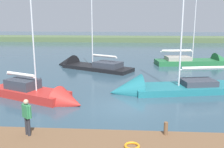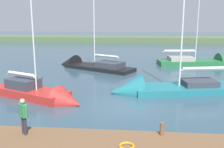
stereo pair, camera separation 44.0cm
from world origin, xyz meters
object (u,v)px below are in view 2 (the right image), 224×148
object	(u,v)px
sailboat_inner_slip	(159,90)
sailboat_far_right	(205,63)
mooring_post_near	(162,129)
sailboat_near_dock	(42,96)
life_ring_buoy	(127,146)
person_on_dock	(23,114)
sailboat_behind_pier	(85,66)

from	to	relation	value
sailboat_inner_slip	sailboat_far_right	xyz separation A→B (m)	(-7.06, -13.40, 0.00)
mooring_post_near	sailboat_near_dock	xyz separation A→B (m)	(8.05, -6.42, -0.63)
life_ring_buoy	sailboat_far_right	xyz separation A→B (m)	(-9.27, -23.59, -0.41)
mooring_post_near	person_on_dock	size ratio (longest dim) A/B	0.35
sailboat_far_right	person_on_dock	xyz separation A→B (m)	(14.02, 22.78, 1.35)
sailboat_inner_slip	person_on_dock	size ratio (longest dim) A/B	7.28
sailboat_inner_slip	sailboat_behind_pier	world-z (taller)	sailboat_inner_slip
sailboat_far_right	sailboat_inner_slip	bearing A→B (deg)	-125.69
life_ring_buoy	mooring_post_near	bearing A→B (deg)	-140.43
life_ring_buoy	sailboat_far_right	distance (m)	25.35
sailboat_behind_pier	person_on_dock	xyz separation A→B (m)	(-0.95, 19.40, 1.40)
life_ring_buoy	sailboat_behind_pier	bearing A→B (deg)	-74.24
sailboat_inner_slip	sailboat_behind_pier	xyz separation A→B (m)	(7.92, -10.02, -0.05)
person_on_dock	sailboat_inner_slip	bearing A→B (deg)	2.39
sailboat_far_right	person_on_dock	world-z (taller)	sailboat_far_right
mooring_post_near	sailboat_inner_slip	size ratio (longest dim) A/B	0.05
sailboat_behind_pier	sailboat_near_dock	xyz separation A→B (m)	(0.78, 12.50, 0.08)
sailboat_behind_pier	person_on_dock	world-z (taller)	sailboat_behind_pier
sailboat_inner_slip	sailboat_far_right	size ratio (longest dim) A/B	0.96
sailboat_behind_pier	person_on_dock	size ratio (longest dim) A/B	6.73
sailboat_inner_slip	sailboat_far_right	bearing A→B (deg)	-128.50
life_ring_buoy	sailboat_behind_pier	size ratio (longest dim) A/B	0.06
sailboat_near_dock	person_on_dock	size ratio (longest dim) A/B	5.53
sailboat_near_dock	sailboat_inner_slip	bearing A→B (deg)	40.17
sailboat_far_right	person_on_dock	bearing A→B (deg)	-129.54
life_ring_buoy	person_on_dock	xyz separation A→B (m)	(4.76, -0.81, 0.94)
sailboat_far_right	person_on_dock	size ratio (longest dim) A/B	7.55
life_ring_buoy	sailboat_far_right	world-z (taller)	sailboat_far_right
sailboat_far_right	sailboat_behind_pier	bearing A→B (deg)	-175.20
sailboat_behind_pier	person_on_dock	bearing A→B (deg)	121.05
mooring_post_near	person_on_dock	bearing A→B (deg)	4.32
mooring_post_near	sailboat_far_right	bearing A→B (deg)	-109.07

